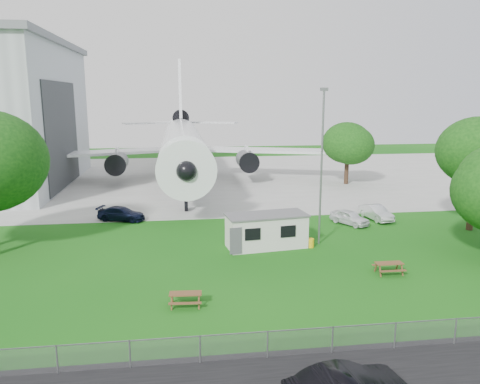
{
  "coord_description": "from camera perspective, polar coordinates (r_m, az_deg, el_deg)",
  "views": [
    {
      "loc": [
        -2.76,
        -28.18,
        11.5
      ],
      "look_at": [
        2.13,
        8.0,
        4.0
      ],
      "focal_mm": 35.0,
      "sensor_mm": 36.0,
      "label": 1
    }
  ],
  "objects": [
    {
      "name": "fence",
      "position": [
        22.11,
        0.65,
        -19.73
      ],
      "size": [
        58.0,
        0.04,
        1.3
      ],
      "primitive_type": "cube",
      "color": "gray",
      "rests_on": "ground"
    },
    {
      "name": "concrete_apron",
      "position": [
        67.23,
        -5.23,
        1.72
      ],
      "size": [
        120.0,
        46.0,
        0.03
      ],
      "primitive_type": "cube",
      "color": "#B7B7B2",
      "rests_on": "ground"
    },
    {
      "name": "tree_far_apron",
      "position": [
        63.2,
        13.0,
        5.71
      ],
      "size": [
        6.68,
        6.68,
        8.69
      ],
      "color": "#382619",
      "rests_on": "ground"
    },
    {
      "name": "car_apron_van",
      "position": [
        45.33,
        -14.27,
        -2.61
      ],
      "size": [
        4.8,
        3.09,
        1.29
      ],
      "primitive_type": "imported",
      "rotation": [
        0.0,
        0.0,
        1.26
      ],
      "color": "black",
      "rests_on": "ground"
    },
    {
      "name": "airliner",
      "position": [
        64.34,
        -7.02,
        5.96
      ],
      "size": [
        46.36,
        47.73,
        17.69
      ],
      "color": "white",
      "rests_on": "ground"
    },
    {
      "name": "picnic_east",
      "position": [
        32.84,
        17.65,
        -9.46
      ],
      "size": [
        1.81,
        1.51,
        0.76
      ],
      "primitive_type": null,
      "rotation": [
        0.0,
        0.0,
        -0.01
      ],
      "color": "brown",
      "rests_on": "ground"
    },
    {
      "name": "car_ne_sedan",
      "position": [
        46.08,
        16.26,
        -2.45
      ],
      "size": [
        2.07,
        4.31,
        1.36
      ],
      "primitive_type": "imported",
      "rotation": [
        0.0,
        0.0,
        0.16
      ],
      "color": "silver",
      "rests_on": "ground"
    },
    {
      "name": "picnic_west",
      "position": [
        27.09,
        -6.64,
        -13.59
      ],
      "size": [
        1.9,
        1.62,
        0.76
      ],
      "primitive_type": null,
      "rotation": [
        0.0,
        0.0,
        -0.07
      ],
      "color": "brown",
      "rests_on": "ground"
    },
    {
      "name": "tree_east_back",
      "position": [
        44.6,
        26.93,
        4.42
      ],
      "size": [
        7.28,
        7.28,
        10.55
      ],
      "color": "#382619",
      "rests_on": "ground"
    },
    {
      "name": "car_ne_hatch",
      "position": [
        43.83,
        13.21,
        -3.04
      ],
      "size": [
        3.25,
        4.04,
        1.29
      ],
      "primitive_type": "imported",
      "rotation": [
        0.0,
        0.0,
        0.53
      ],
      "color": "white",
      "rests_on": "ground"
    },
    {
      "name": "lamp_mast",
      "position": [
        36.5,
        9.89,
        2.77
      ],
      "size": [
        0.16,
        0.16,
        12.0
      ],
      "primitive_type": "cylinder",
      "color": "slate",
      "rests_on": "ground"
    },
    {
      "name": "site_cabin",
      "position": [
        36.3,
        3.26,
        -4.71
      ],
      "size": [
        6.91,
        3.53,
        2.62
      ],
      "color": "silver",
      "rests_on": "ground"
    },
    {
      "name": "ground",
      "position": [
        30.56,
        -1.97,
        -10.5
      ],
      "size": [
        160.0,
        160.0,
        0.0
      ],
      "primitive_type": "plane",
      "color": "#216B17"
    }
  ]
}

